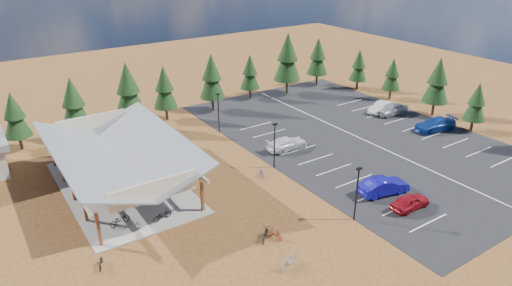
% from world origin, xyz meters
% --- Properties ---
extents(ground, '(140.00, 140.00, 0.00)m').
position_xyz_m(ground, '(0.00, 0.00, 0.00)').
color(ground, '#563216').
rests_on(ground, ground).
extents(asphalt_lot, '(27.00, 44.00, 0.04)m').
position_xyz_m(asphalt_lot, '(18.50, 3.00, 0.02)').
color(asphalt_lot, black).
rests_on(asphalt_lot, ground).
extents(concrete_pad, '(10.60, 18.60, 0.10)m').
position_xyz_m(concrete_pad, '(-10.00, 7.00, 0.05)').
color(concrete_pad, gray).
rests_on(concrete_pad, ground).
extents(bike_pavilion, '(11.65, 19.40, 4.97)m').
position_xyz_m(bike_pavilion, '(-10.00, 7.00, 3.82)').
color(bike_pavilion, '#583619').
rests_on(bike_pavilion, concrete_pad).
extents(lamp_post_0, '(0.50, 0.25, 5.14)m').
position_xyz_m(lamp_post_0, '(5.00, -10.00, 2.98)').
color(lamp_post_0, black).
rests_on(lamp_post_0, ground).
extents(lamp_post_1, '(0.50, 0.25, 5.14)m').
position_xyz_m(lamp_post_1, '(5.00, 2.00, 2.98)').
color(lamp_post_1, black).
rests_on(lamp_post_1, ground).
extents(lamp_post_2, '(0.50, 0.25, 5.14)m').
position_xyz_m(lamp_post_2, '(5.00, 14.00, 2.98)').
color(lamp_post_2, black).
rests_on(lamp_post_2, ground).
extents(trash_bin_0, '(0.60, 0.60, 0.90)m').
position_xyz_m(trash_bin_0, '(-4.92, 4.00, 0.45)').
color(trash_bin_0, '#512F1C').
rests_on(trash_bin_0, ground).
extents(trash_bin_1, '(0.60, 0.60, 0.90)m').
position_xyz_m(trash_bin_1, '(-2.65, 4.26, 0.45)').
color(trash_bin_1, '#512F1C').
rests_on(trash_bin_1, ground).
extents(pine_1, '(3.03, 3.03, 7.06)m').
position_xyz_m(pine_1, '(-16.84, 22.22, 4.30)').
color(pine_1, '#382314').
rests_on(pine_1, ground).
extents(pine_2, '(3.44, 3.44, 8.01)m').
position_xyz_m(pine_2, '(-10.54, 21.16, 4.89)').
color(pine_2, '#382314').
rests_on(pine_2, ground).
extents(pine_3, '(3.81, 3.81, 8.88)m').
position_xyz_m(pine_3, '(-3.87, 21.01, 5.43)').
color(pine_3, '#382314').
rests_on(pine_3, ground).
extents(pine_4, '(3.22, 3.22, 7.50)m').
position_xyz_m(pine_4, '(1.22, 21.73, 4.57)').
color(pine_4, '#382314').
rests_on(pine_4, ground).
extents(pine_5, '(3.57, 3.57, 8.31)m').
position_xyz_m(pine_5, '(8.16, 21.36, 5.07)').
color(pine_5, '#382314').
rests_on(pine_5, ground).
extents(pine_6, '(2.97, 2.97, 6.92)m').
position_xyz_m(pine_6, '(15.56, 22.97, 4.22)').
color(pine_6, '#382314').
rests_on(pine_6, ground).
extents(pine_7, '(4.18, 4.18, 9.73)m').
position_xyz_m(pine_7, '(21.60, 21.61, 5.95)').
color(pine_7, '#382314').
rests_on(pine_7, ground).
extents(pine_8, '(3.42, 3.42, 7.96)m').
position_xyz_m(pine_8, '(28.80, 22.80, 4.86)').
color(pine_8, '#382314').
rests_on(pine_8, ground).
extents(pine_10, '(2.76, 2.76, 6.42)m').
position_xyz_m(pine_10, '(32.07, -3.69, 3.92)').
color(pine_10, '#382314').
rests_on(pine_10, ground).
extents(pine_11, '(3.52, 3.52, 8.21)m').
position_xyz_m(pine_11, '(32.77, 2.72, 5.01)').
color(pine_11, '#382314').
rests_on(pine_11, ground).
extents(pine_12, '(2.74, 2.74, 6.39)m').
position_xyz_m(pine_12, '(33.35, 10.90, 3.90)').
color(pine_12, '#382314').
rests_on(pine_12, ground).
extents(pine_13, '(2.83, 2.83, 6.60)m').
position_xyz_m(pine_13, '(32.60, 17.13, 4.02)').
color(pine_13, '#382314').
rests_on(pine_13, ground).
extents(bike_0, '(1.96, 1.02, 0.98)m').
position_xyz_m(bike_0, '(-12.38, 0.53, 0.59)').
color(bike_0, black).
rests_on(bike_0, concrete_pad).
extents(bike_1, '(1.89, 0.83, 1.10)m').
position_xyz_m(bike_1, '(-11.75, 6.48, 0.65)').
color(bike_1, '#9A9DA3').
rests_on(bike_1, concrete_pad).
extents(bike_2, '(1.88, 0.95, 0.94)m').
position_xyz_m(bike_2, '(-11.09, 8.72, 0.57)').
color(bike_2, navy).
rests_on(bike_2, concrete_pad).
extents(bike_3, '(1.48, 0.46, 0.88)m').
position_xyz_m(bike_3, '(-13.07, 13.77, 0.54)').
color(bike_3, maroon).
rests_on(bike_3, concrete_pad).
extents(bike_4, '(1.87, 0.89, 0.94)m').
position_xyz_m(bike_4, '(-9.08, -0.80, 0.57)').
color(bike_4, black).
rests_on(bike_4, concrete_pad).
extents(bike_5, '(1.90, 0.78, 1.10)m').
position_xyz_m(bike_5, '(-6.79, 6.41, 0.65)').
color(bike_5, '#989AA0').
rests_on(bike_5, concrete_pad).
extents(bike_6, '(1.65, 0.65, 0.85)m').
position_xyz_m(bike_6, '(-6.44, 7.58, 0.53)').
color(bike_6, navy).
rests_on(bike_6, concrete_pad).
extents(bike_7, '(1.85, 0.76, 1.08)m').
position_xyz_m(bike_7, '(-8.59, 12.68, 0.64)').
color(bike_7, maroon).
rests_on(bike_7, concrete_pad).
extents(bike_8, '(1.08, 1.67, 0.83)m').
position_xyz_m(bike_8, '(-15.36, -4.02, 0.41)').
color(bike_8, black).
rests_on(bike_8, ground).
extents(bike_11, '(0.87, 1.72, 0.99)m').
position_xyz_m(bike_11, '(-2.42, -8.31, 0.50)').
color(bike_11, maroon).
rests_on(bike_11, ground).
extents(bike_12, '(1.81, 1.81, 1.00)m').
position_xyz_m(bike_12, '(-3.21, -8.05, 0.50)').
color(bike_12, black).
rests_on(bike_12, ground).
extents(bike_13, '(1.92, 0.97, 1.11)m').
position_xyz_m(bike_13, '(-3.70, -11.89, 0.55)').
color(bike_13, gray).
rests_on(bike_13, ground).
extents(bike_14, '(1.12, 1.68, 0.84)m').
position_xyz_m(bike_14, '(2.77, 1.11, 0.42)').
color(bike_14, navy).
rests_on(bike_14, ground).
extents(bike_15, '(1.56, 1.75, 1.10)m').
position_xyz_m(bike_15, '(-4.83, 7.51, 0.55)').
color(bike_15, maroon).
rests_on(bike_15, ground).
extents(car_0, '(4.07, 1.70, 1.38)m').
position_xyz_m(car_0, '(10.51, -11.50, 0.73)').
color(car_0, maroon).
rests_on(car_0, asphalt_lot).
extents(car_1, '(5.34, 2.76, 1.67)m').
position_xyz_m(car_1, '(10.48, -8.35, 0.88)').
color(car_1, '#110E8F').
rests_on(car_1, asphalt_lot).
extents(car_3, '(5.07, 2.12, 1.46)m').
position_xyz_m(car_3, '(9.00, 4.94, 0.77)').
color(car_3, silver).
rests_on(car_3, asphalt_lot).
extents(car_7, '(5.97, 3.40, 1.63)m').
position_xyz_m(car_7, '(28.22, -1.03, 0.86)').
color(car_7, navy).
rests_on(car_7, asphalt_lot).
extents(car_8, '(4.94, 2.29, 1.64)m').
position_xyz_m(car_8, '(28.15, 5.96, 0.86)').
color(car_8, '#909497').
rests_on(car_8, asphalt_lot).
extents(car_9, '(4.77, 2.36, 1.50)m').
position_xyz_m(car_9, '(27.64, 7.46, 0.79)').
color(car_9, silver).
rests_on(car_9, asphalt_lot).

